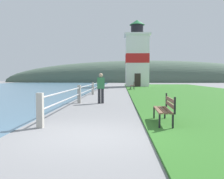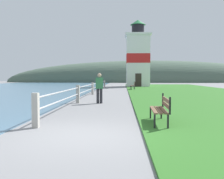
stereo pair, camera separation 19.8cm
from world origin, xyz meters
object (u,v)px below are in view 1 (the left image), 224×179
(park_bench_midway, at_px, (133,85))
(person_strolling, at_px, (101,87))
(lighthouse, at_px, (137,57))
(park_bench_near, at_px, (165,108))

(park_bench_midway, distance_m, person_strolling, 15.17)
(person_strolling, bearing_deg, park_bench_midway, -14.92)
(lighthouse, bearing_deg, park_bench_midway, -96.23)
(lighthouse, bearing_deg, park_bench_near, -91.99)
(lighthouse, distance_m, person_strolling, 25.19)
(park_bench_midway, height_order, lighthouse, lighthouse)
(park_bench_midway, bearing_deg, person_strolling, 79.73)
(park_bench_near, relative_size, park_bench_midway, 1.06)
(lighthouse, height_order, person_strolling, lighthouse)
(park_bench_midway, xyz_separation_m, lighthouse, (1.06, 9.73, 3.94))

